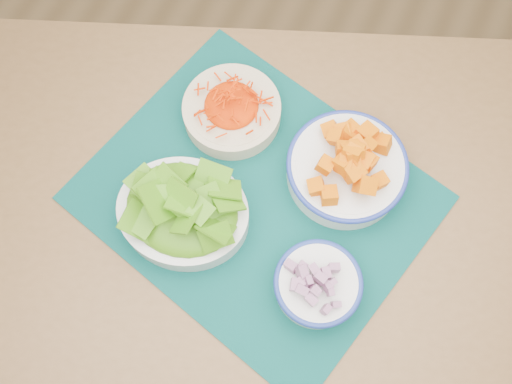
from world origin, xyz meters
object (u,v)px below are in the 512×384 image
lettuce_bowl (182,210)px  carrot_bowl (232,108)px  placemat (256,198)px  onion_bowl (318,284)px  table (289,237)px  squash_bowl (348,165)px

lettuce_bowl → carrot_bowl: bearing=81.6°
placemat → onion_bowl: (0.17, -0.11, 0.04)m
carrot_bowl → lettuce_bowl: bearing=-87.7°
table → carrot_bowl: carrot_bowl is taller
squash_bowl → onion_bowl: (0.03, -0.23, -0.01)m
carrot_bowl → squash_bowl: 0.25m
lettuce_bowl → onion_bowl: 0.28m
squash_bowl → onion_bowl: 0.23m
table → squash_bowl: 0.20m
placemat → squash_bowl: squash_bowl is taller
carrot_bowl → squash_bowl: (0.25, -0.03, 0.02)m
onion_bowl → placemat: bearing=146.1°
carrot_bowl → lettuce_bowl: lettuce_bowl is taller
carrot_bowl → lettuce_bowl: size_ratio=0.77×
placemat → lettuce_bowl: (-0.11, -0.09, 0.05)m
table → squash_bowl: bearing=46.6°
onion_bowl → lettuce_bowl: bearing=175.4°
carrot_bowl → onion_bowl: bearing=-41.6°
onion_bowl → squash_bowl: bearing=98.3°
onion_bowl → carrot_bowl: bearing=138.4°
carrot_bowl → onion_bowl: (0.29, -0.25, 0.00)m
placemat → table: bearing=1.1°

